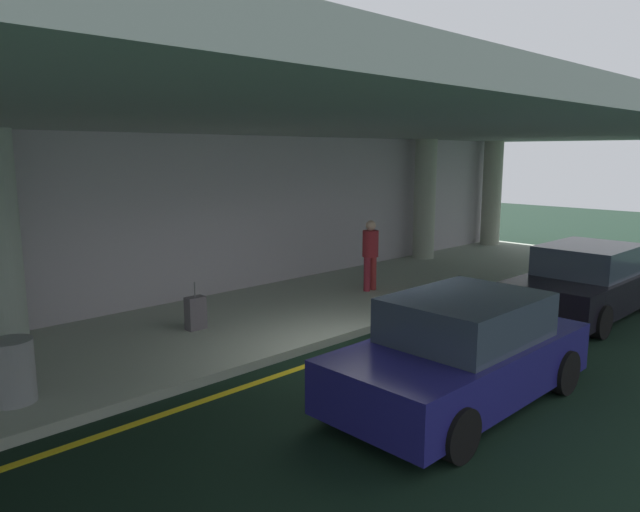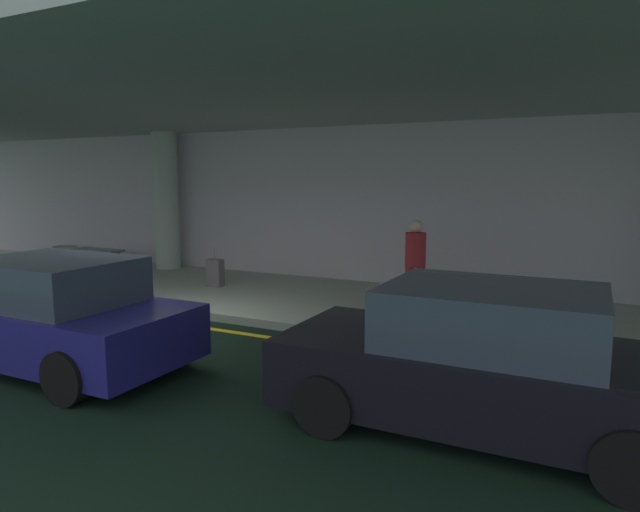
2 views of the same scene
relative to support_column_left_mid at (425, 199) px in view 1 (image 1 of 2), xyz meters
The scene contains 12 objects.
ground_plane 9.48m from the support_column_left_mid, 149.60° to the right, with size 60.00×60.00×0.00m, color black.
sidewalk 8.38m from the support_column_left_mid, 168.73° to the right, with size 26.00×4.20×0.15m, color #A3AC9D.
lane_stripe_yellow 9.21m from the support_column_left_mid, 152.72° to the right, with size 26.00×0.14×0.01m, color yellow.
support_column_left_mid is the anchor object (origin of this frame).
support_column_center 4.00m from the support_column_left_mid, ahead, with size 0.66×0.66×3.65m, color #ABAE99.
ceiling_overhang 8.50m from the support_column_left_mid, 165.33° to the right, with size 28.00×13.20×0.30m, color gray.
terminal_back_wall 8.03m from the support_column_left_mid, behind, with size 26.00×0.30×3.80m, color #BAB2BB.
car_navy 10.62m from the support_column_left_mid, 141.12° to the right, with size 4.10×1.92×1.50m.
car_black 6.64m from the support_column_left_mid, 112.86° to the right, with size 4.10×1.92×1.50m.
traveler_with_luggage 4.93m from the support_column_left_mid, 158.84° to the right, with size 0.38×0.38×1.68m.
suitcase_upright_primary 9.49m from the support_column_left_mid, behind, with size 0.36×0.22×0.90m.
trash_bin_steel 13.09m from the support_column_left_mid, 168.01° to the right, with size 0.56×0.56×0.85m, color gray.
Camera 1 is at (-6.91, -6.07, 3.40)m, focal length 32.96 mm.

